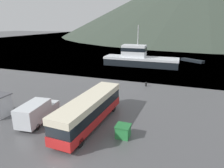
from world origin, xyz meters
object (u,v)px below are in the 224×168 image
Objects in this scene: small_boat at (192,61)px; fishing_boat at (139,58)px; delivery_van at (37,112)px; storage_bin at (123,131)px; tour_bus at (90,109)px.

fishing_boat is at bearing 162.09° from small_boat.
storage_bin is at bearing -3.97° from delivery_van.
fishing_boat reaches higher than tour_bus.
storage_bin is at bearing -155.08° from small_boat.
tour_bus is at bearing 2.06° from fishing_boat.
storage_bin is at bearing 8.90° from fishing_boat.
delivery_van is at bearing -178.20° from storage_bin.
delivery_van is (-5.75, -1.60, -0.52)m from tour_bus.
storage_bin is at bearing -14.77° from tour_bus.
tour_bus is 8.33× the size of storage_bin.
tour_bus is at bearing -160.67° from small_boat.
tour_bus is 1.83× the size of small_boat.
delivery_van reaches higher than small_boat.
small_boat is at bearing 80.45° from storage_bin.
small_boat is (17.28, 44.23, -0.92)m from delivery_van.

